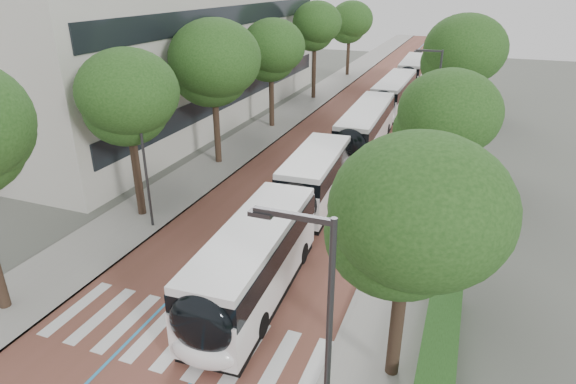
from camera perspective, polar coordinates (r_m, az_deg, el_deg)
name	(u,v)px	position (r m, az deg, el deg)	size (l,w,h in m)	color
ground	(163,355)	(18.53, -14.55, -18.20)	(160.00, 160.00, 0.00)	#51544C
road	(380,104)	(52.97, 10.87, 10.20)	(11.00, 140.00, 0.02)	brown
sidewalk_left	(313,98)	(54.71, 3.02, 11.08)	(4.00, 140.00, 0.12)	#9B9993
sidewalk_right	(454,110)	(52.23, 19.07, 9.19)	(4.00, 140.00, 0.12)	#9B9993
kerb_left	(330,99)	(54.17, 4.96, 10.89)	(0.20, 140.00, 0.14)	gray
kerb_right	(435,108)	(52.31, 16.98, 9.48)	(0.20, 140.00, 0.14)	gray
zebra_crossing	(184,338)	(19.02, -12.28, -16.54)	(10.55, 3.60, 0.01)	silver
lane_line_left	(365,103)	(53.26, 9.16, 10.41)	(0.12, 126.00, 0.01)	#2788C7
lane_line_right	(395,105)	(52.72, 12.60, 10.01)	(0.12, 126.00, 0.01)	#2788C7
office_building	(152,40)	(48.30, -15.87, 16.90)	(18.11, 40.00, 14.00)	#A09E94
streetlight_near	(320,353)	(10.96, 3.83, -18.51)	(1.82, 0.20, 8.00)	#313134
streetlight_far	(433,101)	(33.68, 16.85, 10.26)	(1.82, 0.20, 8.00)	#313134
lamp_post_left	(144,154)	(25.33, -16.73, 4.28)	(0.14, 0.14, 8.00)	#313134
trees_left	(260,52)	(40.36, -3.35, 16.19)	(6.11, 60.35, 9.62)	black
trees_right	(455,78)	(35.22, 19.18, 12.68)	(5.99, 47.38, 9.44)	black
lead_bus	(284,221)	(22.98, -0.43, -3.46)	(3.37, 18.49, 3.20)	black
bus_queued_0	(365,129)	(37.84, 9.11, 7.40)	(2.81, 12.45, 3.20)	white
bus_queued_1	(393,95)	(50.04, 12.38, 11.19)	(2.68, 12.43, 3.20)	white
bus_queued_2	(412,72)	(63.48, 14.53, 13.61)	(2.81, 12.45, 3.20)	white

